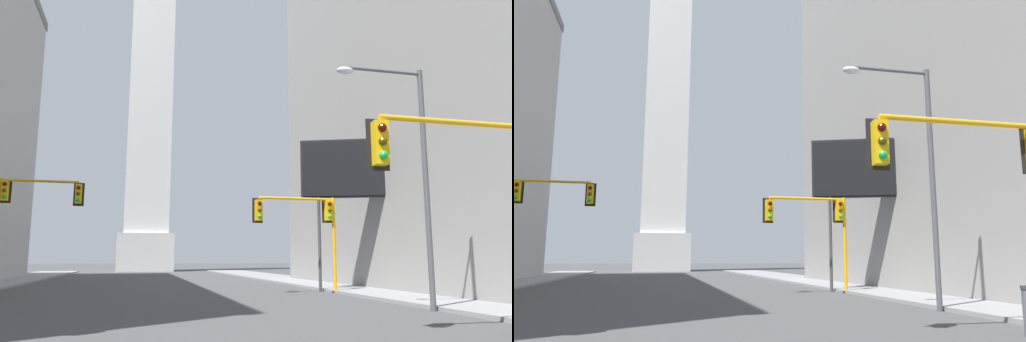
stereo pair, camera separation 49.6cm
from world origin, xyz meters
TOP-DOWN VIEW (x-y plane):
  - sidewalk_right at (11.37, 27.04)m, footprint 5.00×90.15m
  - obelisk at (0.00, 75.12)m, footprint 8.04×8.04m
  - traffic_light_mid_left at (-7.36, 27.64)m, footprint 4.60×0.50m
  - traffic_light_near_right at (7.30, 9.07)m, footprint 5.21×0.53m
  - traffic_light_mid_right at (7.42, 23.60)m, footprint 4.71×0.53m
  - street_lamp at (8.18, 14.11)m, footprint 3.44×0.36m
  - billboard_sign at (10.55, 24.14)m, footprint 5.72×2.41m

SIDE VIEW (x-z plane):
  - sidewalk_right at x=11.37m, z-range 0.00..0.15m
  - traffic_light_mid_right at x=7.42m, z-range 1.32..6.41m
  - traffic_light_near_right at x=7.30m, z-range 1.42..6.79m
  - traffic_light_mid_left at x=-7.36m, z-range 1.60..7.77m
  - street_lamp at x=8.18m, z-range 1.01..9.80m
  - billboard_sign at x=10.55m, z-range 2.40..11.02m
  - obelisk at x=0.00m, z-range -1.32..57.41m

